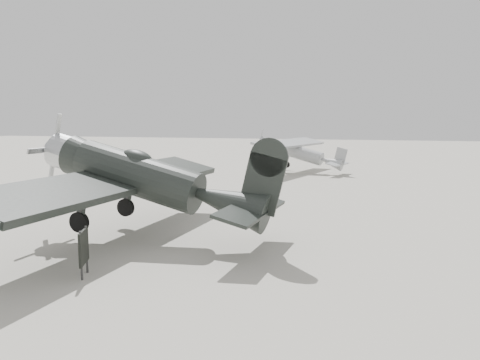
# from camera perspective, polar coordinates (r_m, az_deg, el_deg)

# --- Properties ---
(ground) EXTENTS (160.00, 160.00, 0.00)m
(ground) POSITION_cam_1_polar(r_m,az_deg,el_deg) (16.96, -9.50, -6.37)
(ground) COLOR #A49C91
(ground) RESTS_ON ground
(lowwing_monoplane) EXTENTS (8.50, 11.84, 3.83)m
(lowwing_monoplane) POSITION_cam_1_polar(r_m,az_deg,el_deg) (15.66, -10.96, -0.00)
(lowwing_monoplane) COLOR black
(lowwing_monoplane) RESTS_ON ground
(highwing_monoplane) EXTENTS (7.10, 9.91, 2.80)m
(highwing_monoplane) POSITION_cam_1_polar(r_m,az_deg,el_deg) (35.70, 6.97, 3.73)
(highwing_monoplane) COLOR #A2A4A7
(highwing_monoplane) RESTS_ON ground
(sign_board) EXTENTS (0.38, 0.83, 1.26)m
(sign_board) POSITION_cam_1_polar(r_m,az_deg,el_deg) (12.70, -18.53, -7.84)
(sign_board) COLOR #333333
(sign_board) RESTS_ON ground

